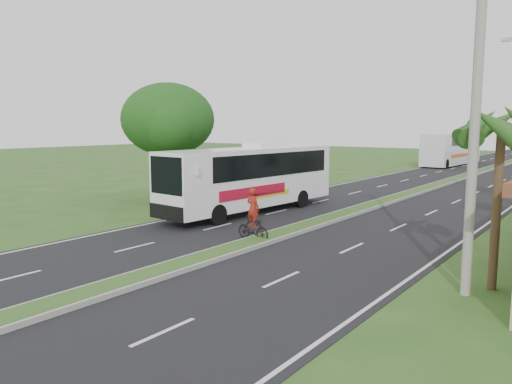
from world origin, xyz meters
The scene contains 11 objects.
ground centered at (0.00, 0.00, 0.00)m, with size 180.00×180.00×0.00m, color #28501D.
road_asphalt centered at (0.00, 20.00, 0.01)m, with size 14.00×160.00×0.02m, color black.
median_strip centered at (0.00, 20.00, 0.10)m, with size 1.20×160.00×0.18m.
lane_edge_left centered at (-6.70, 20.00, 0.00)m, with size 0.12×160.00×0.01m, color silver.
lane_edge_right centered at (6.70, 20.00, 0.00)m, with size 0.12×160.00×0.01m, color silver.
palm_verge_a centered at (9.00, 3.00, 4.74)m, with size 2.40×2.40×5.45m.
shade_tree centered at (-12.11, 10.02, 5.03)m, with size 6.30×6.00×7.54m.
utility_pole_a centered at (8.50, 2.00, 5.67)m, with size 1.60×0.28×11.00m.
coach_bus_main centered at (-4.65, 9.25, 2.12)m, with size 3.35×12.09×3.86m.
coach_bus_far centered at (-5.06, 49.97, 2.16)m, with size 3.54×13.20×3.81m.
motorcyclist centered at (-0.48, 3.80, 0.81)m, with size 1.64×0.54×2.23m.
Camera 1 is at (11.89, -12.67, 4.85)m, focal length 35.00 mm.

